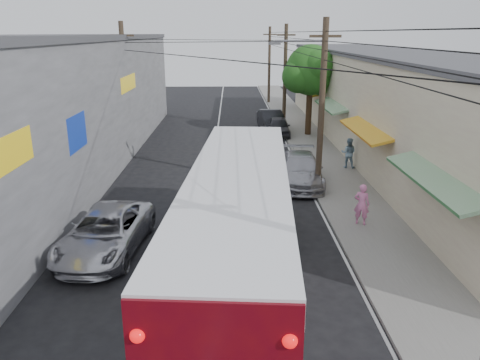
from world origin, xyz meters
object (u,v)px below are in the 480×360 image
object	(u,v)px
coach_bus	(239,230)
parked_car_far	(271,120)
parked_suv	(300,170)
parked_car_mid	(279,127)
jeepney	(106,232)
pedestrian_near	(362,204)
pedestrian_far	(349,153)

from	to	relation	value
coach_bus	parked_car_far	world-z (taller)	coach_bus
parked_suv	parked_car_mid	bearing A→B (deg)	93.75
jeepney	parked_car_mid	xyz separation A→B (m)	(7.92, 19.22, -0.04)
jeepney	pedestrian_near	world-z (taller)	pedestrian_near
parked_car_far	pedestrian_near	size ratio (longest dim) A/B	2.86
jeepney	parked_car_far	size ratio (longest dim) A/B	1.11
parked_car_far	pedestrian_near	xyz separation A→B (m)	(1.91, -19.39, 0.17)
coach_bus	jeepney	distance (m)	5.43
coach_bus	jeepney	bearing A→B (deg)	154.01
parked_suv	pedestrian_far	bearing A→B (deg)	44.31
parked_car_mid	jeepney	bearing A→B (deg)	-109.09
pedestrian_near	pedestrian_far	xyz separation A→B (m)	(1.45, 8.12, 0.01)
parked_car_far	pedestrian_far	world-z (taller)	pedestrian_far
coach_bus	parked_car_mid	size ratio (longest dim) A/B	3.21
parked_car_far	pedestrian_far	xyz separation A→B (m)	(3.36, -11.27, 0.18)
parked_suv	pedestrian_far	distance (m)	4.01
pedestrian_near	pedestrian_far	bearing A→B (deg)	-75.89
parked_car_mid	pedestrian_near	size ratio (longest dim) A/B	2.47
parked_car_mid	pedestrian_far	xyz separation A→B (m)	(3.00, -9.09, 0.26)
parked_car_mid	pedestrian_near	world-z (taller)	pedestrian_near
coach_bus	parked_suv	distance (m)	10.79
coach_bus	parked_car_mid	distance (m)	22.18
parked_suv	pedestrian_far	size ratio (longest dim) A/B	3.10
parked_suv	parked_car_mid	world-z (taller)	parked_suv
pedestrian_far	jeepney	bearing A→B (deg)	61.39
coach_bus	parked_car_mid	world-z (taller)	coach_bus
jeepney	parked_car_mid	distance (m)	20.79
jeepney	coach_bus	bearing A→B (deg)	-24.97
parked_car_mid	pedestrian_far	world-z (taller)	pedestrian_far
parked_car_mid	pedestrian_far	size ratio (longest dim) A/B	2.43
parked_suv	parked_car_far	distance (m)	13.86
coach_bus	pedestrian_near	xyz separation A→B (m)	(4.89, 4.69, -0.98)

